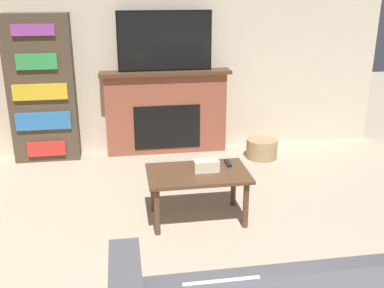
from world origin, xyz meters
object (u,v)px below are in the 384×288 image
at_px(fireplace, 166,112).
at_px(bookshelf, 42,90).
at_px(coffee_table, 198,179).
at_px(tv, 165,41).
at_px(storage_basket, 262,148).

xyz_separation_m(fireplace, bookshelf, (-1.44, -0.02, 0.33)).
bearing_deg(bookshelf, coffee_table, -49.15).
distance_m(tv, bookshelf, 1.54).
height_order(coffee_table, bookshelf, bookshelf).
bearing_deg(coffee_table, storage_basket, 53.18).
relative_size(fireplace, bookshelf, 0.92).
xyz_separation_m(fireplace, coffee_table, (0.09, -1.79, -0.13)).
distance_m(fireplace, tv, 0.86).
distance_m(fireplace, bookshelf, 1.48).
height_order(tv, coffee_table, tv).
xyz_separation_m(tv, storage_basket, (1.12, -0.39, -1.26)).
bearing_deg(storage_basket, fireplace, 159.77).
height_order(fireplace, coffee_table, fireplace).
bearing_deg(storage_basket, bookshelf, 171.35).
bearing_deg(bookshelf, storage_basket, -8.65).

